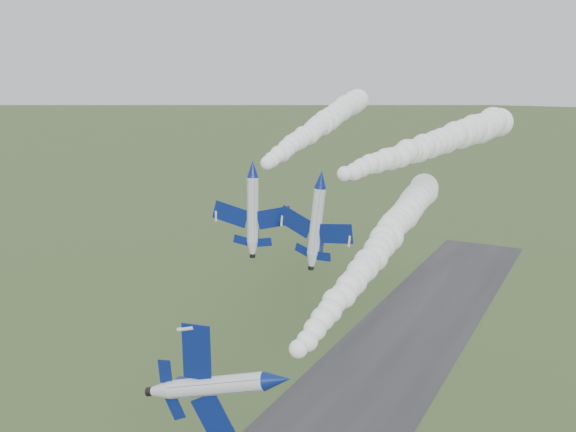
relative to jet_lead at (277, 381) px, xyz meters
name	(u,v)px	position (x,y,z in m)	size (l,w,h in m)	color
jet_lead	(277,381)	(0.00, 0.00, 0.00)	(4.25, 14.31, 11.48)	silver
smoke_trail_jet_lead	(383,242)	(-4.52, 39.38, 1.94)	(5.29, 71.77, 5.29)	white
jet_pair_left	(252,169)	(-15.61, 22.60, 13.89)	(10.40, 12.24, 3.03)	silver
smoke_trail_jet_pair_left	(324,123)	(-23.14, 59.97, 16.38)	(4.91, 70.23, 4.91)	white
jet_pair_right	(321,179)	(-5.86, 21.13, 13.58)	(10.02, 11.96, 3.00)	silver
smoke_trail_jet_pair_right	(439,142)	(-1.35, 55.14, 14.65)	(5.45, 63.45, 5.45)	white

